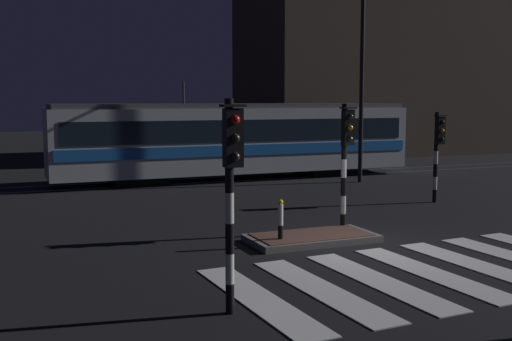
{
  "coord_description": "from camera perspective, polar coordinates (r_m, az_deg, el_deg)",
  "views": [
    {
      "loc": [
        -7.77,
        -11.95,
        3.4
      ],
      "look_at": [
        -0.99,
        4.29,
        1.4
      ],
      "focal_mm": 43.57,
      "sensor_mm": 36.0,
      "label": 1
    }
  ],
  "objects": [
    {
      "name": "tram",
      "position": [
        26.72,
        -1.76,
        2.94
      ],
      "size": [
        15.83,
        2.58,
        4.15
      ],
      "color": "#B2BCC1",
      "rests_on": "ground"
    },
    {
      "name": "traffic_island",
      "position": [
        15.14,
        5.14,
        -6.18
      ],
      "size": [
        3.09,
        1.52,
        0.18
      ],
      "color": "slate",
      "rests_on": "ground"
    },
    {
      "name": "traffic_light_median_centre",
      "position": [
        15.95,
        8.25,
        2.05
      ],
      "size": [
        0.36,
        0.42,
        3.31
      ],
      "color": "black",
      "rests_on": "ground"
    },
    {
      "name": "rail_near",
      "position": [
        25.65,
        -4.81,
        -1.12
      ],
      "size": [
        80.0,
        0.12,
        0.03
      ],
      "primitive_type": "cube",
      "color": "#59595E",
      "rests_on": "ground"
    },
    {
      "name": "traffic_light_corner_near_left",
      "position": [
        9.62,
        -2.28,
        -0.32
      ],
      "size": [
        0.36,
        0.42,
        3.43
      ],
      "color": "black",
      "rests_on": "ground"
    },
    {
      "name": "bollard_island_edge",
      "position": [
        14.51,
        2.27,
        -4.82
      ],
      "size": [
        0.12,
        0.12,
        1.11
      ],
      "color": "black",
      "rests_on": "ground"
    },
    {
      "name": "crosswalk_zebra",
      "position": [
        12.88,
        15.66,
        -9.02
      ],
      "size": [
        8.43,
        4.56,
        0.02
      ],
      "color": "silver",
      "rests_on": "ground"
    },
    {
      "name": "rail_far",
      "position": [
        27.0,
        -5.75,
        -0.75
      ],
      "size": [
        80.0,
        0.12,
        0.03
      ],
      "primitive_type": "cube",
      "color": "#59595E",
      "rests_on": "ground"
    },
    {
      "name": "traffic_light_corner_far_right",
      "position": [
        21.35,
        16.38,
        2.41
      ],
      "size": [
        0.36,
        0.42,
        3.01
      ],
      "color": "black",
      "rests_on": "ground"
    },
    {
      "name": "ground_plane",
      "position": [
        14.66,
        10.17,
        -7.04
      ],
      "size": [
        120.0,
        120.0,
        0.0
      ],
      "primitive_type": "plane",
      "color": "black"
    },
    {
      "name": "building_backdrop",
      "position": [
        41.17,
        10.75,
        10.15
      ],
      "size": [
        16.38,
        8.0,
        12.22
      ],
      "primitive_type": "cube",
      "color": "#42382D",
      "rests_on": "ground"
    },
    {
      "name": "street_lamp_trackside_right",
      "position": [
        25.91,
        9.99,
        9.94
      ],
      "size": [
        0.44,
        1.21,
        8.01
      ],
      "color": "black",
      "rests_on": "ground"
    }
  ]
}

